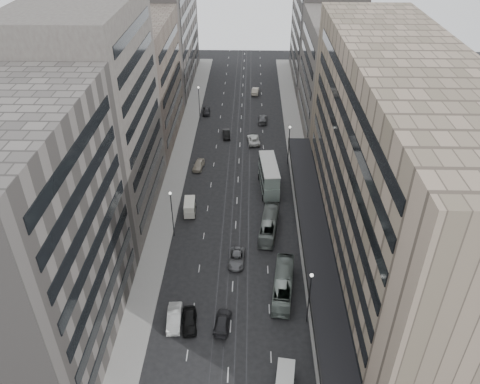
# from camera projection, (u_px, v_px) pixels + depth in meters

# --- Properties ---
(ground) EXTENTS (220.00, 220.00, 0.00)m
(ground) POSITION_uv_depth(u_px,v_px,m) (232.00, 292.00, 64.26)
(ground) COLOR black
(ground) RESTS_ON ground
(sidewalk_right) EXTENTS (4.00, 125.00, 0.15)m
(sidewalk_right) POSITION_uv_depth(u_px,v_px,m) (298.00, 158.00, 95.16)
(sidewalk_right) COLOR gray
(sidewalk_right) RESTS_ON ground
(sidewalk_left) EXTENTS (4.00, 125.00, 0.15)m
(sidewalk_left) POSITION_uv_depth(u_px,v_px,m) (181.00, 156.00, 95.64)
(sidewalk_left) COLOR gray
(sidewalk_left) RESTS_ON ground
(department_store) EXTENTS (19.20, 60.00, 30.00)m
(department_store) POSITION_uv_depth(u_px,v_px,m) (394.00, 171.00, 62.19)
(department_store) COLOR gray
(department_store) RESTS_ON ground
(building_right_mid) EXTENTS (15.00, 28.00, 24.00)m
(building_right_mid) POSITION_uv_depth(u_px,v_px,m) (341.00, 77.00, 100.41)
(building_right_mid) COLOR #4B4541
(building_right_mid) RESTS_ON ground
(building_right_far) EXTENTS (15.00, 32.00, 28.00)m
(building_right_far) POSITION_uv_depth(u_px,v_px,m) (324.00, 30.00, 124.24)
(building_right_far) COLOR #69625E
(building_right_far) RESTS_ON ground
(building_left_a) EXTENTS (15.00, 28.00, 30.00)m
(building_left_a) POSITION_uv_depth(u_px,v_px,m) (26.00, 243.00, 49.72)
(building_left_a) COLOR #69625E
(building_left_a) RESTS_ON ground
(building_left_b) EXTENTS (15.00, 26.00, 34.00)m
(building_left_b) POSITION_uv_depth(u_px,v_px,m) (95.00, 118.00, 71.06)
(building_left_b) COLOR #4B4541
(building_left_b) RESTS_ON ground
(building_left_c) EXTENTS (15.00, 28.00, 25.00)m
(building_left_c) POSITION_uv_depth(u_px,v_px,m) (136.00, 83.00, 96.01)
(building_left_c) COLOR #6B5F53
(building_left_c) RESTS_ON ground
(building_left_d) EXTENTS (15.00, 38.00, 28.00)m
(building_left_d) POSITION_uv_depth(u_px,v_px,m) (161.00, 32.00, 122.61)
(building_left_d) COLOR #69625E
(building_left_d) RESTS_ON ground
(lamp_right_near) EXTENTS (0.44, 0.44, 8.32)m
(lamp_right_near) POSITION_uv_depth(u_px,v_px,m) (310.00, 293.00, 57.02)
(lamp_right_near) COLOR #262628
(lamp_right_near) RESTS_ON ground
(lamp_right_far) EXTENTS (0.44, 0.44, 8.32)m
(lamp_right_far) POSITION_uv_depth(u_px,v_px,m) (289.00, 141.00, 90.28)
(lamp_right_far) COLOR #262628
(lamp_right_far) RESTS_ON ground
(lamp_left_near) EXTENTS (0.44, 0.44, 8.32)m
(lamp_left_near) POSITION_uv_depth(u_px,v_px,m) (172.00, 209.00, 71.55)
(lamp_left_near) COLOR #262628
(lamp_left_near) RESTS_ON ground
(lamp_left_far) EXTENTS (0.44, 0.44, 8.32)m
(lamp_left_far) POSITION_uv_depth(u_px,v_px,m) (199.00, 100.00, 107.30)
(lamp_left_far) COLOR #262628
(lamp_left_far) RESTS_ON ground
(bus_near) EXTENTS (3.64, 10.55, 2.88)m
(bus_near) POSITION_uv_depth(u_px,v_px,m) (283.00, 284.00, 63.46)
(bus_near) COLOR gray
(bus_near) RESTS_ON ground
(bus_far) EXTENTS (3.67, 10.21, 2.78)m
(bus_far) POSITION_uv_depth(u_px,v_px,m) (269.00, 225.00, 74.52)
(bus_far) COLOR gray
(bus_far) RESTS_ON ground
(double_decker) EXTENTS (3.78, 10.09, 5.41)m
(double_decker) POSITION_uv_depth(u_px,v_px,m) (269.00, 176.00, 83.95)
(double_decker) COLOR gray
(double_decker) RESTS_ON ground
(vw_microbus) EXTENTS (2.63, 4.88, 2.51)m
(vw_microbus) POSITION_uv_depth(u_px,v_px,m) (285.00, 382.00, 51.07)
(vw_microbus) COLOR #5B6163
(vw_microbus) RESTS_ON ground
(panel_van) EXTENTS (2.16, 4.07, 2.49)m
(panel_van) POSITION_uv_depth(u_px,v_px,m) (190.00, 207.00, 78.58)
(panel_van) COLOR beige
(panel_van) RESTS_ON ground
(sedan_0) EXTENTS (2.37, 4.80, 1.57)m
(sedan_0) POSITION_uv_depth(u_px,v_px,m) (189.00, 321.00, 59.03)
(sedan_0) COLOR black
(sedan_0) RESTS_ON ground
(sedan_1) EXTENTS (2.03, 5.05, 1.63)m
(sedan_1) POSITION_uv_depth(u_px,v_px,m) (174.00, 318.00, 59.37)
(sedan_1) COLOR silver
(sedan_1) RESTS_ON ground
(sedan_2) EXTENTS (2.46, 4.97, 1.36)m
(sedan_2) POSITION_uv_depth(u_px,v_px,m) (237.00, 259.00, 68.88)
(sedan_2) COLOR slate
(sedan_2) RESTS_ON ground
(sedan_3) EXTENTS (2.38, 4.97, 1.40)m
(sedan_3) POSITION_uv_depth(u_px,v_px,m) (222.00, 322.00, 58.96)
(sedan_3) COLOR black
(sedan_3) RESTS_ON ground
(sedan_4) EXTENTS (2.38, 4.67, 1.52)m
(sedan_4) POSITION_uv_depth(u_px,v_px,m) (199.00, 165.00, 91.40)
(sedan_4) COLOR #B4A895
(sedan_4) RESTS_ON ground
(sedan_5) EXTENTS (2.01, 4.51, 1.44)m
(sedan_5) POSITION_uv_depth(u_px,v_px,m) (226.00, 134.00, 102.63)
(sedan_5) COLOR black
(sedan_5) RESTS_ON ground
(sedan_6) EXTENTS (3.01, 5.51, 1.47)m
(sedan_6) POSITION_uv_depth(u_px,v_px,m) (254.00, 139.00, 100.44)
(sedan_6) COLOR white
(sedan_6) RESTS_ON ground
(sedan_7) EXTENTS (2.30, 5.19, 1.48)m
(sedan_7) POSITION_uv_depth(u_px,v_px,m) (263.00, 119.00, 109.07)
(sedan_7) COLOR #58585A
(sedan_7) RESTS_ON ground
(sedan_8) EXTENTS (2.04, 4.53, 1.51)m
(sedan_8) POSITION_uv_depth(u_px,v_px,m) (206.00, 111.00, 112.89)
(sedan_8) COLOR #252527
(sedan_8) RESTS_ON ground
(sedan_9) EXTENTS (2.12, 5.03, 1.61)m
(sedan_9) POSITION_uv_depth(u_px,v_px,m) (255.00, 91.00, 123.44)
(sedan_9) COLOR #B6AB97
(sedan_9) RESTS_ON ground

